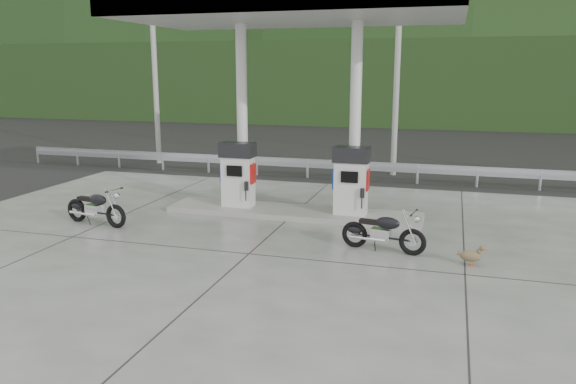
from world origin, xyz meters
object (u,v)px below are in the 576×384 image
(motorcycle_right, at_px, (383,232))
(gas_pump_right, at_px, (351,181))
(duck, at_px, (471,256))
(gas_pump_left, at_px, (238,175))
(motorcycle_left, at_px, (96,208))

(motorcycle_right, bearing_deg, gas_pump_right, 124.78)
(gas_pump_right, relative_size, duck, 3.37)
(gas_pump_left, distance_m, motorcycle_left, 3.88)
(gas_pump_left, bearing_deg, duck, -25.12)
(duck, bearing_deg, motorcycle_left, 178.02)
(gas_pump_left, xyz_separation_m, motorcycle_right, (4.36, -2.47, -0.63))
(motorcycle_left, bearing_deg, motorcycle_right, 9.49)
(gas_pump_right, height_order, duck, gas_pump_right)
(gas_pump_left, relative_size, motorcycle_left, 0.98)
(gas_pump_right, relative_size, motorcycle_left, 0.98)
(gas_pump_right, xyz_separation_m, motorcycle_left, (-6.21, -2.37, -0.61))
(motorcycle_left, bearing_deg, duck, 6.90)
(motorcycle_left, distance_m, duck, 9.23)
(gas_pump_left, bearing_deg, gas_pump_right, 0.00)
(motorcycle_left, relative_size, duck, 3.45)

